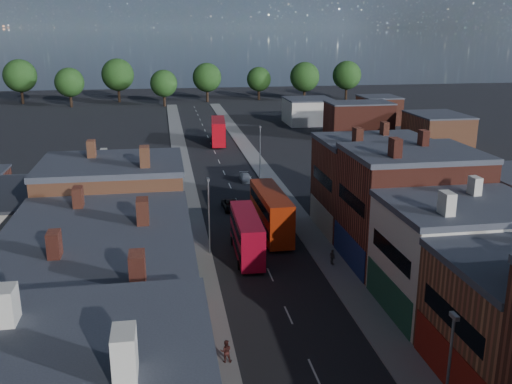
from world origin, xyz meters
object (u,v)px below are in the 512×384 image
object	(u,v)px
car_2	(231,205)
car_3	(246,178)
bus_2	(218,131)
ped_3	(332,257)
bus_0	(247,234)
ped_1	(226,351)
bus_1	(271,212)

from	to	relation	value
car_2	car_3	size ratio (longest dim) A/B	1.13
bus_2	ped_3	world-z (taller)	bus_2
bus_0	car_3	bearing A→B (deg)	82.93
ped_1	car_3	bearing A→B (deg)	-94.29
car_2	ped_3	size ratio (longest dim) A/B	2.86
bus_0	car_3	xyz separation A→B (m)	(4.22, 29.36, -1.82)
bus_0	car_3	world-z (taller)	bus_0
bus_0	bus_1	xyz separation A→B (m)	(3.58, 5.70, 0.35)
bus_2	car_2	bearing A→B (deg)	-88.85
ped_1	bus_2	bearing A→B (deg)	-89.66
bus_1	car_3	world-z (taller)	bus_1
ped_1	ped_3	distance (m)	19.50
bus_0	car_2	world-z (taller)	bus_0
bus_1	bus_2	bearing A→B (deg)	89.44
bus_1	car_3	xyz separation A→B (m)	(0.64, 23.66, -2.17)
bus_1	car_2	world-z (taller)	bus_1
bus_0	ped_3	world-z (taller)	bus_0
bus_2	ped_3	bearing A→B (deg)	-80.75
bus_2	ped_1	world-z (taller)	bus_2
car_2	bus_2	bearing A→B (deg)	83.35
bus_1	car_2	distance (m)	10.68
car_3	ped_1	bearing A→B (deg)	-101.83
bus_2	bus_0	bearing A→B (deg)	-88.19
ped_1	ped_3	xyz separation A→B (m)	(12.21, 15.20, -0.05)
bus_0	bus_2	xyz separation A→B (m)	(3.00, 58.77, 0.28)
bus_2	ped_1	size ratio (longest dim) A/B	7.04
ped_3	bus_0	bearing A→B (deg)	48.85
bus_1	car_3	distance (m)	23.76
ped_3	bus_1	bearing A→B (deg)	8.79
bus_0	bus_1	distance (m)	6.74
bus_1	ped_3	distance (m)	10.55
bus_2	car_3	xyz separation A→B (m)	(1.22, -29.41, -2.10)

